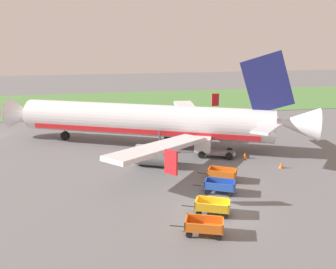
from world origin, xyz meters
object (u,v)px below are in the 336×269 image
object	(u,v)px
baggage_cart_nearest	(204,226)
baggage_cart_fourth_in_row	(222,174)
airplane	(152,121)
service_truck_beside_carts	(207,146)
baggage_cart_third_in_row	(220,186)
baggage_cart_second_in_row	(212,206)
traffic_cone_mid_apron	(245,155)
traffic_cone_near_plane	(281,165)

from	to	relation	value
baggage_cart_nearest	baggage_cart_fourth_in_row	xyz separation A→B (m)	(4.39, 8.80, 0.00)
airplane	baggage_cart_nearest	bearing A→B (deg)	-89.84
service_truck_beside_carts	baggage_cart_third_in_row	bearing A→B (deg)	-101.50
baggage_cart_second_in_row	traffic_cone_mid_apron	world-z (taller)	baggage_cart_second_in_row
airplane	service_truck_beside_carts	world-z (taller)	airplane
baggage_cart_fourth_in_row	traffic_cone_mid_apron	xyz separation A→B (m)	(4.55, 5.43, -0.28)
traffic_cone_mid_apron	baggage_cart_fourth_in_row	bearing A→B (deg)	-129.95
baggage_cart_second_in_row	service_truck_beside_carts	world-z (taller)	service_truck_beside_carts
airplane	baggage_cart_fourth_in_row	distance (m)	13.01
baggage_cart_nearest	traffic_cone_mid_apron	world-z (taller)	baggage_cart_nearest
baggage_cart_nearest	baggage_cart_fourth_in_row	size ratio (longest dim) A/B	1.04
traffic_cone_near_plane	baggage_cart_second_in_row	bearing A→B (deg)	-140.84
baggage_cart_fourth_in_row	service_truck_beside_carts	size ratio (longest dim) A/B	0.72
baggage_cart_third_in_row	baggage_cart_fourth_in_row	world-z (taller)	same
baggage_cart_third_in_row	traffic_cone_mid_apron	bearing A→B (deg)	54.73
service_truck_beside_carts	traffic_cone_near_plane	bearing A→B (deg)	-40.33
traffic_cone_near_plane	traffic_cone_mid_apron	distance (m)	4.26
baggage_cart_third_in_row	baggage_cart_fourth_in_row	distance (m)	2.87
baggage_cart_second_in_row	traffic_cone_near_plane	xyz separation A→B (m)	(9.82, 8.00, -0.30)
baggage_cart_nearest	airplane	bearing A→B (deg)	90.16
baggage_cart_second_in_row	baggage_cart_third_in_row	world-z (taller)	same
baggage_cart_nearest	service_truck_beside_carts	bearing A→B (deg)	71.79
baggage_cart_second_in_row	traffic_cone_near_plane	distance (m)	12.67
airplane	traffic_cone_mid_apron	size ratio (longest dim) A/B	54.28
traffic_cone_near_plane	service_truck_beside_carts	bearing A→B (deg)	139.67
airplane	baggage_cart_nearest	distance (m)	20.93
baggage_cart_nearest	baggage_cart_second_in_row	xyz separation A→B (m)	(1.45, 2.67, 0.00)
baggage_cart_second_in_row	traffic_cone_near_plane	size ratio (longest dim) A/B	5.94
traffic_cone_near_plane	baggage_cart_fourth_in_row	bearing A→B (deg)	-164.85
baggage_cart_fourth_in_row	baggage_cart_second_in_row	bearing A→B (deg)	-115.63
service_truck_beside_carts	traffic_cone_mid_apron	world-z (taller)	service_truck_beside_carts
baggage_cart_nearest	traffic_cone_near_plane	world-z (taller)	baggage_cart_nearest
baggage_cart_third_in_row	service_truck_beside_carts	bearing A→B (deg)	78.50
airplane	service_truck_beside_carts	bearing A→B (deg)	-43.39
baggage_cart_nearest	baggage_cart_third_in_row	bearing A→B (deg)	62.31
baggage_cart_third_in_row	traffic_cone_mid_apron	size ratio (longest dim) A/B	5.35
baggage_cart_third_in_row	traffic_cone_near_plane	bearing A→B (deg)	29.21
baggage_cart_nearest	traffic_cone_mid_apron	bearing A→B (deg)	57.87
airplane	traffic_cone_mid_apron	world-z (taller)	airplane
traffic_cone_mid_apron	baggage_cart_nearest	bearing A→B (deg)	-122.13
service_truck_beside_carts	traffic_cone_mid_apron	xyz separation A→B (m)	(3.74, -1.58, -0.77)
baggage_cart_third_in_row	baggage_cart_fourth_in_row	bearing A→B (deg)	66.38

